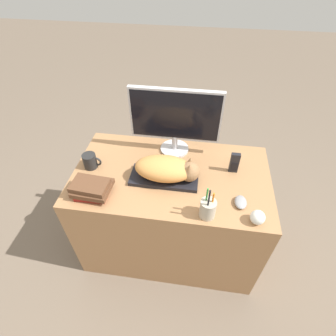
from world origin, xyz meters
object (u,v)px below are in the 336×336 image
keyboard (164,178)px  monitor (175,118)px  computer_mouse (241,202)px  coffee_mug (90,161)px  book_stack (92,188)px  phone (234,163)px  baseball (258,217)px  cat (169,169)px  pen_cup (208,208)px

keyboard → monitor: bearing=84.6°
computer_mouse → coffee_mug: (-0.88, 0.17, 0.03)m
keyboard → book_stack: 0.41m
monitor → coffee_mug: bearing=-154.4°
phone → book_stack: phone is taller
baseball → book_stack: (-0.87, 0.06, 0.01)m
cat → phone: size_ratio=2.74×
book_stack → coffee_mug: bearing=111.8°
cat → baseball: bearing=-25.6°
cat → keyboard: bearing=-180.0°
phone → baseball: bearing=-73.5°
cat → book_stack: 0.43m
book_stack → baseball: bearing=-4.1°
computer_mouse → monitor: bearing=135.4°
computer_mouse → baseball: (0.07, -0.10, 0.02)m
pen_cup → phone: size_ratio=1.56×
book_stack → cat: bearing=22.6°
monitor → pen_cup: monitor is taller
monitor → book_stack: bearing=-132.3°
monitor → baseball: (0.47, -0.50, -0.21)m
keyboard → book_stack: size_ratio=1.86×
monitor → baseball: bearing=-46.5°
cat → pen_cup: pen_cup is taller
keyboard → phone: size_ratio=2.93×
keyboard → baseball: size_ratio=5.31×
phone → computer_mouse: bearing=-82.7°
coffee_mug → book_stack: coffee_mug is taller
baseball → keyboard: bearing=155.6°
cat → pen_cup: size_ratio=1.75×
cat → monitor: monitor is taller
coffee_mug → computer_mouse: bearing=-10.6°
coffee_mug → pen_cup: (0.71, -0.26, 0.01)m
coffee_mug → baseball: (0.95, -0.27, -0.01)m
cat → computer_mouse: bearing=-17.1°
cat → coffee_mug: cat is taller
baseball → phone: 0.37m
monitor → pen_cup: size_ratio=2.60×
computer_mouse → book_stack: (-0.80, -0.04, 0.03)m
monitor → baseball: size_ratio=7.39×
cat → coffee_mug: 0.48m
monitor → pen_cup: 0.58m
monitor → cat: bearing=-90.1°
keyboard → baseball: bearing=-24.4°
computer_mouse → coffee_mug: 0.90m
computer_mouse → baseball: baseball is taller
monitor → book_stack: (-0.40, -0.44, -0.20)m
coffee_mug → cat: bearing=-5.0°
cat → pen_cup: 0.32m
keyboard → phone: bearing=17.6°
pen_cup → baseball: 0.25m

